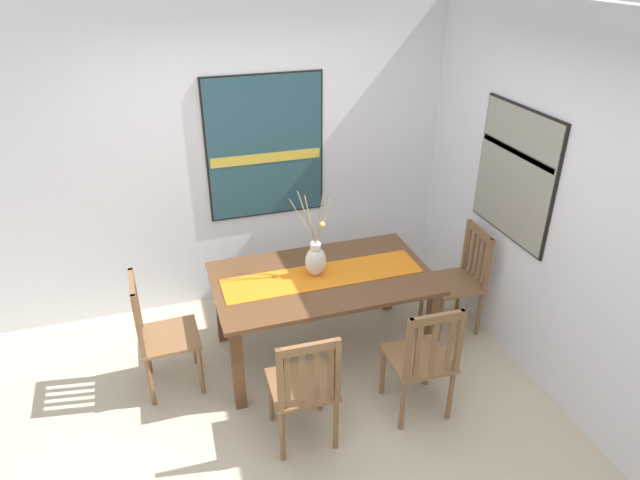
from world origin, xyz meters
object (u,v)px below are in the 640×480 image
(chair_1, at_px, (460,277))
(chair_3, at_px, (422,359))
(centerpiece_vase, at_px, (316,259))
(chair_2, at_px, (159,332))
(painting_on_side_wall, at_px, (516,174))
(dining_table, at_px, (323,287))
(chair_0, at_px, (304,386))
(painting_on_back_wall, at_px, (265,148))

(chair_1, relative_size, chair_3, 0.99)
(chair_1, bearing_deg, chair_3, -132.90)
(centerpiece_vase, xyz_separation_m, chair_2, (-1.21, -0.06, -0.37))
(painting_on_side_wall, bearing_deg, dining_table, 172.05)
(chair_2, bearing_deg, chair_1, 0.40)
(chair_0, bearing_deg, chair_2, 135.61)
(chair_3, relative_size, painting_on_back_wall, 0.75)
(chair_0, height_order, chair_3, chair_3)
(chair_2, bearing_deg, painting_on_back_wall, 44.95)
(dining_table, xyz_separation_m, chair_2, (-1.26, -0.02, -0.13))
(chair_3, xyz_separation_m, painting_on_back_wall, (-0.63, 1.90, 0.96))
(chair_3, bearing_deg, centerpiece_vase, 118.97)
(centerpiece_vase, height_order, chair_2, centerpiece_vase)
(chair_3, relative_size, painting_on_side_wall, 0.93)
(painting_on_back_wall, bearing_deg, chair_1, -36.78)
(centerpiece_vase, height_order, painting_on_side_wall, painting_on_side_wall)
(centerpiece_vase, xyz_separation_m, chair_0, (-0.36, -0.89, -0.39))
(dining_table, height_order, chair_2, chair_2)
(painting_on_side_wall, bearing_deg, painting_on_back_wall, 142.48)
(chair_0, relative_size, painting_on_side_wall, 0.91)
(centerpiece_vase, distance_m, chair_3, 1.08)
(chair_1, distance_m, painting_on_side_wall, 1.03)
(chair_0, distance_m, painting_on_back_wall, 2.15)
(dining_table, xyz_separation_m, chair_3, (0.45, -0.85, -0.15))
(painting_on_back_wall, height_order, painting_on_side_wall, painting_on_back_wall)
(dining_table, xyz_separation_m, centerpiece_vase, (-0.04, 0.03, 0.24))
(dining_table, height_order, painting_on_side_wall, painting_on_side_wall)
(chair_0, relative_size, chair_1, 0.99)
(dining_table, distance_m, painting_on_side_wall, 1.69)
(chair_0, bearing_deg, painting_on_side_wall, 19.56)
(chair_2, bearing_deg, centerpiece_vase, 2.68)
(painting_on_side_wall, bearing_deg, chair_3, -147.16)
(centerpiece_vase, relative_size, chair_1, 0.75)
(dining_table, xyz_separation_m, chair_0, (-0.40, -0.86, -0.15))
(chair_2, distance_m, chair_3, 1.89)
(chair_0, distance_m, chair_3, 0.85)
(chair_2, xyz_separation_m, chair_3, (1.70, -0.83, -0.02))
(centerpiece_vase, xyz_separation_m, painting_on_back_wall, (-0.14, 1.02, 0.57))
(chair_2, distance_m, painting_on_side_wall, 2.88)
(centerpiece_vase, relative_size, chair_3, 0.74)
(centerpiece_vase, height_order, chair_0, centerpiece_vase)
(chair_1, relative_size, painting_on_back_wall, 0.74)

